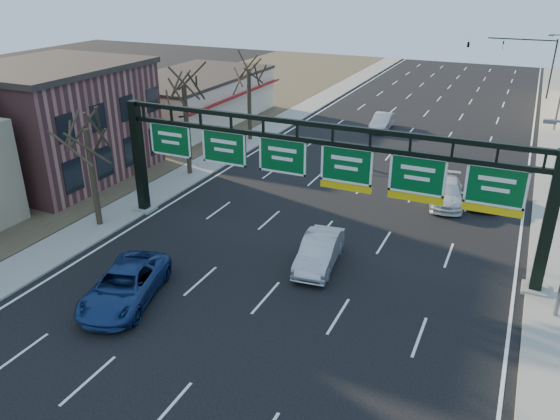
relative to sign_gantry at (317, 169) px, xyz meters
The scene contains 17 objects.
ground 9.24m from the sign_gantry, 91.15° to the right, with size 160.00×160.00×0.00m, color black.
sidewalk_left 18.24m from the sign_gantry, 137.20° to the left, with size 3.00×120.00×0.12m, color gray.
sidewalk_right 18.02m from the sign_gantry, 43.51° to the left, with size 3.00×120.00×0.12m, color gray.
dirt_strip_left 28.25m from the sign_gantry, 154.50° to the left, with size 21.00×120.00×0.06m, color #473D2B.
lane_markings 12.86m from the sign_gantry, 90.76° to the left, with size 21.60×120.00×0.01m, color white.
sign_gantry is the anchor object (origin of this frame).
brick_block 21.87m from the sign_gantry, behind, with size 10.40×12.40×8.30m.
cream_strip 30.24m from the sign_gantry, 135.86° to the left, with size 10.90×18.40×4.70m.
tree_gantry 13.53m from the sign_gantry, 166.97° to the right, with size 3.60×3.60×8.48m.
tree_mid 15.08m from the sign_gantry, 151.63° to the left, with size 3.60×3.60×9.24m.
tree_far 21.57m from the sign_gantry, 127.32° to the left, with size 3.60×3.60×8.86m.
traffic_signal_mast 47.33m from the sign_gantry, 83.29° to the left, with size 10.16×0.54×7.00m.
car_blue_suv 11.48m from the sign_gantry, 124.06° to the right, with size 2.74×5.94×1.65m, color navy.
car_silver_sedan 4.43m from the sign_gantry, 62.63° to the right, with size 1.74×4.99×1.65m, color #A3A3A8.
car_white_wagon 11.74m from the sign_gantry, 58.54° to the left, with size 2.11×5.19×1.51m, color silver.
car_grey_far 13.80m from the sign_gantry, 52.96° to the left, with size 1.89×4.69×1.60m, color #3C3F41.
car_silver_distant 26.08m from the sign_gantry, 96.44° to the left, with size 1.64×4.71×1.55m, color #A0A0A4.
Camera 1 is at (9.86, -17.91, 14.44)m, focal length 35.00 mm.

